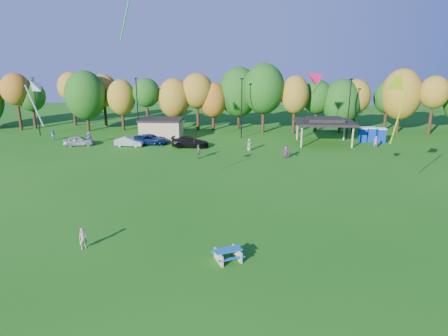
# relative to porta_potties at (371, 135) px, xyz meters

# --- Properties ---
(ground) EXTENTS (160.00, 160.00, 0.00)m
(ground) POSITION_rel_porta_potties_xyz_m (-21.25, -38.48, -1.10)
(ground) COLOR #19600F
(ground) RESTS_ON ground
(tree_line) EXTENTS (93.57, 10.55, 11.15)m
(tree_line) POSITION_rel_porta_potties_xyz_m (-22.27, 7.04, 4.82)
(tree_line) COLOR black
(tree_line) RESTS_ON ground
(lamp_posts) EXTENTS (64.50, 0.25, 9.09)m
(lamp_posts) POSITION_rel_porta_potties_xyz_m (-19.25, 1.52, 3.80)
(lamp_posts) COLOR black
(lamp_posts) RESTS_ON ground
(utility_building) EXTENTS (6.30, 4.30, 3.25)m
(utility_building) POSITION_rel_porta_potties_xyz_m (-31.25, -0.48, 0.54)
(utility_building) COLOR tan
(utility_building) RESTS_ON ground
(pavilion) EXTENTS (8.20, 6.20, 3.77)m
(pavilion) POSITION_rel_porta_potties_xyz_m (-7.25, -1.48, 2.13)
(pavilion) COLOR tan
(pavilion) RESTS_ON ground
(porta_potties) EXTENTS (3.75, 1.75, 2.18)m
(porta_potties) POSITION_rel_porta_potties_xyz_m (0.00, 0.00, 0.00)
(porta_potties) COLOR #0B309A
(porta_potties) RESTS_ON ground
(picnic_table) EXTENTS (2.26, 2.11, 0.78)m
(picnic_table) POSITION_rel_porta_potties_xyz_m (-19.47, -35.78, -0.64)
(picnic_table) COLOR tan
(picnic_table) RESTS_ON ground
(kite_flyer) EXTENTS (0.65, 0.61, 1.49)m
(kite_flyer) POSITION_rel_porta_potties_xyz_m (-29.50, -34.73, -0.35)
(kite_flyer) COLOR tan
(kite_flyer) RESTS_ON ground
(car_a) EXTENTS (4.39, 2.56, 1.40)m
(car_a) POSITION_rel_porta_potties_xyz_m (-42.26, -4.80, -0.40)
(car_a) COLOR #B9B9B9
(car_a) RESTS_ON ground
(car_b) EXTENTS (4.11, 1.65, 1.33)m
(car_b) POSITION_rel_porta_potties_xyz_m (-35.00, -4.79, -0.43)
(car_b) COLOR #A09FA5
(car_b) RESTS_ON ground
(car_c) EXTENTS (5.41, 2.78, 1.46)m
(car_c) POSITION_rel_porta_potties_xyz_m (-32.26, -3.40, -0.37)
(car_c) COLOR #0D2151
(car_c) RESTS_ON ground
(car_d) EXTENTS (5.20, 2.17, 1.50)m
(car_d) POSITION_rel_porta_potties_xyz_m (-26.30, -4.85, -0.35)
(car_d) COLOR black
(car_d) RESTS_ON ground
(far_person_0) EXTENTS (1.09, 1.26, 1.70)m
(far_person_0) POSITION_rel_porta_potties_xyz_m (-41.23, -3.56, -0.25)
(far_person_0) COLOR #6252B6
(far_person_0) RESTS_ON ground
(far_person_1) EXTENTS (1.52, 1.22, 1.62)m
(far_person_1) POSITION_rel_porta_potties_xyz_m (-13.44, -10.04, -0.29)
(far_person_1) COLOR #913C8C
(far_person_1) RESTS_ON ground
(far_person_2) EXTENTS (1.06, 1.01, 1.77)m
(far_person_2) POSITION_rel_porta_potties_xyz_m (-24.38, -10.88, -0.21)
(far_person_2) COLOR #527044
(far_person_2) RESTS_ON ground
(far_person_3) EXTENTS (0.96, 0.91, 1.65)m
(far_person_3) POSITION_rel_porta_potties_xyz_m (-18.01, -6.28, -0.27)
(far_person_3) COLOR gray
(far_person_3) RESTS_ON ground
(far_person_4) EXTENTS (0.86, 0.74, 1.55)m
(far_person_4) POSITION_rel_porta_potties_xyz_m (-47.64, -1.41, -0.32)
(far_person_4) COLOR teal
(far_person_4) RESTS_ON ground
(far_person_5) EXTENTS (0.62, 0.43, 1.63)m
(far_person_5) POSITION_rel_porta_potties_xyz_m (-0.44, -3.58, -0.28)
(far_person_5) COLOR #C95FA2
(far_person_5) RESTS_ON ground
(kite_1) EXTENTS (1.69, 3.48, 5.64)m
(kite_1) POSITION_rel_porta_potties_xyz_m (-7.58, -28.93, 9.99)
(kite_1) COLOR #B0D216
(kite_14) EXTENTS (1.32, 2.15, 3.41)m
(kite_14) POSITION_rel_porta_potties_xyz_m (-32.63, -32.70, 9.82)
(kite_14) COLOR silver
(kite_15) EXTENTS (1.41, 1.11, 1.35)m
(kite_15) POSITION_rel_porta_potties_xyz_m (-14.17, -32.25, 10.42)
(kite_15) COLOR #DB0C3F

